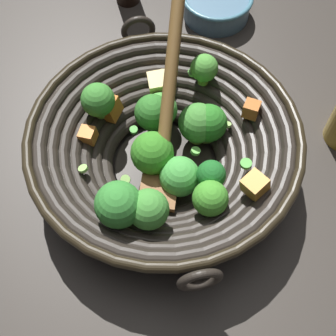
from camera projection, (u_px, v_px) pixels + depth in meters
ground_plane at (165, 168)px, 0.68m from camera, size 4.00×4.00×0.00m
wok at (165, 146)px, 0.63m from camera, size 0.41×0.38×0.23m
prep_bowl at (217, 4)px, 0.82m from camera, size 0.13×0.13×0.05m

